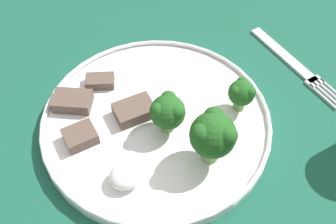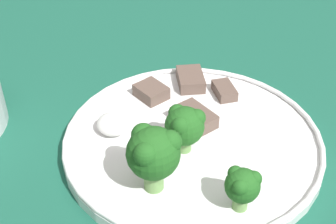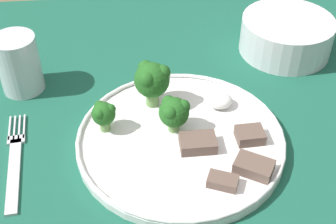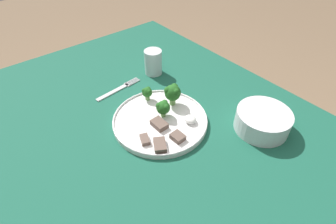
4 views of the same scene
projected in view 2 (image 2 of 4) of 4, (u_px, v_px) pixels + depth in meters
table at (207, 177)px, 0.61m from camera, size 1.30×0.97×0.73m
dinner_plate at (193, 141)px, 0.52m from camera, size 0.28×0.28×0.02m
broccoli_floret_near_rim_left at (242, 186)px, 0.42m from camera, size 0.03×0.03×0.05m
broccoli_floret_center_left at (185, 125)px, 0.48m from camera, size 0.04×0.04×0.05m
broccoli_floret_back_left at (153, 153)px, 0.43m from camera, size 0.05×0.05×0.07m
meat_slice_front_slice at (224, 91)px, 0.58m from camera, size 0.04×0.03×0.01m
meat_slice_middle_slice at (193, 117)px, 0.53m from camera, size 0.05×0.03×0.02m
meat_slice_rear_slice at (151, 92)px, 0.57m from camera, size 0.04×0.03×0.02m
meat_slice_edge_slice at (191, 79)px, 0.60m from camera, size 0.06×0.05×0.02m
sauce_dollop at (112, 124)px, 0.52m from camera, size 0.04×0.03×0.02m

